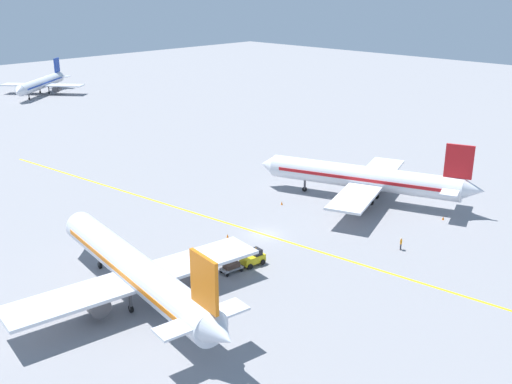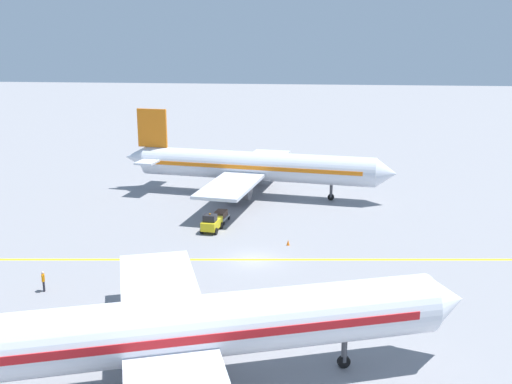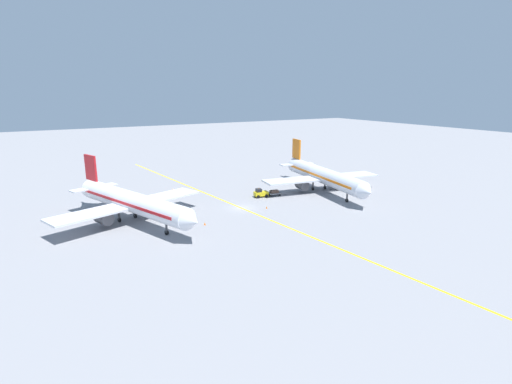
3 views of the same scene
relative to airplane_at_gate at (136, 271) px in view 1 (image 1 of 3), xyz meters
The scene contains 11 objects.
ground_plane 23.14m from the airplane_at_gate, ahead, with size 400.00×400.00×0.00m, color gray.
apron_yellow_centreline 23.14m from the airplane_at_gate, ahead, with size 0.40×120.00×0.01m, color yellow.
airplane_at_gate is the anchor object (origin of this frame).
airplane_adjacent_stand 43.54m from the airplane_at_gate, ahead, with size 28.17×34.53×10.60m.
airplane_distant_taxiing 137.14m from the airplane_at_gate, 66.78° to the left, with size 26.84×22.80×9.54m.
baggage_tug_white 15.55m from the airplane_at_gate, ahead, with size 3.17×2.08×2.11m.
baggage_cart_trailing 12.36m from the airplane_at_gate, 10.57° to the right, with size 2.76×1.73×1.24m.
ground_crew_worker 34.15m from the airplane_at_gate, 23.00° to the right, with size 0.55×0.34×1.68m.
traffic_cone_near_nose 34.34m from the airplane_at_gate, 14.79° to the left, with size 0.32×0.32×0.55m, color orange.
traffic_cone_mid_apron 46.47m from the airplane_at_gate, 15.32° to the right, with size 0.32×0.32×0.55m, color orange.
traffic_cone_by_wingtip 19.60m from the airplane_at_gate, 16.70° to the left, with size 0.32×0.32×0.55m, color orange.
Camera 1 is at (-54.79, -51.40, 32.59)m, focal length 42.00 mm.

